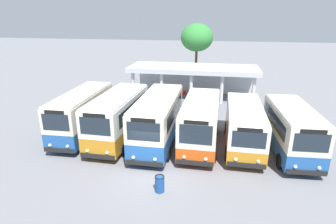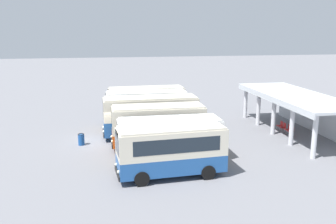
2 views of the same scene
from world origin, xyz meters
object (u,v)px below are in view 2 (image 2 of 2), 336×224
(waiting_chair_middle_seat, at_px, (288,129))
(city_bus_fifth_blue, at_px, (169,137))
(city_bus_second_in_row, at_px, (147,108))
(city_bus_far_end_green, at_px, (171,149))
(city_bus_fourth_amber, at_px, (158,124))
(waiting_chair_fourth_seat, at_px, (291,131))
(waiting_chair_second_from_end, at_px, (284,127))
(waiting_chair_end_by_column, at_px, (280,125))
(litter_bin_apron, at_px, (81,139))
(city_bus_middle_cream, at_px, (150,115))
(city_bus_nearest_orange, at_px, (146,102))

(waiting_chair_middle_seat, bearing_deg, city_bus_fifth_blue, -68.95)
(city_bus_second_in_row, distance_m, city_bus_far_end_green, 11.64)
(city_bus_fourth_amber, relative_size, city_bus_far_end_green, 1.05)
(waiting_chair_middle_seat, xyz_separation_m, waiting_chair_fourth_seat, (0.63, -0.06, 0.00))
(city_bus_second_in_row, bearing_deg, waiting_chair_second_from_end, 71.70)
(city_bus_fourth_amber, xyz_separation_m, city_bus_far_end_green, (5.82, -0.14, -0.06))
(waiting_chair_end_by_column, distance_m, litter_bin_apron, 17.24)
(city_bus_middle_cream, height_order, waiting_chair_middle_seat, city_bus_middle_cream)
(city_bus_fourth_amber, bearing_deg, city_bus_second_in_row, -178.73)
(waiting_chair_second_from_end, bearing_deg, waiting_chair_end_by_column, 177.05)
(city_bus_fourth_amber, height_order, litter_bin_apron, city_bus_fourth_amber)
(city_bus_fifth_blue, height_order, waiting_chair_fourth_seat, city_bus_fifth_blue)
(city_bus_second_in_row, relative_size, waiting_chair_end_by_column, 8.64)
(city_bus_fourth_amber, distance_m, waiting_chair_middle_seat, 11.63)
(city_bus_fourth_amber, height_order, waiting_chair_end_by_column, city_bus_fourth_amber)
(city_bus_nearest_orange, xyz_separation_m, city_bus_second_in_row, (2.91, -0.33, 0.04))
(city_bus_second_in_row, height_order, waiting_chair_fourth_seat, city_bus_second_in_row)
(city_bus_fifth_blue, xyz_separation_m, waiting_chair_end_by_column, (-5.56, 11.08, -1.11))
(waiting_chair_end_by_column, distance_m, waiting_chair_fourth_seat, 1.89)
(city_bus_middle_cream, relative_size, city_bus_fifth_blue, 1.10)
(waiting_chair_middle_seat, bearing_deg, city_bus_middle_cream, -97.44)
(litter_bin_apron, bearing_deg, city_bus_fifth_blue, 53.76)
(city_bus_nearest_orange, relative_size, city_bus_far_end_green, 1.12)
(waiting_chair_end_by_column, bearing_deg, city_bus_fifth_blue, -63.38)
(city_bus_middle_cream, xyz_separation_m, litter_bin_apron, (1.33, -5.63, -1.42))
(city_bus_middle_cream, bearing_deg, litter_bin_apron, -76.70)
(city_bus_fourth_amber, height_order, city_bus_far_end_green, city_bus_fourth_amber)
(city_bus_second_in_row, distance_m, city_bus_middle_cream, 2.91)
(city_bus_nearest_orange, bearing_deg, waiting_chair_second_from_end, 58.99)
(city_bus_middle_cream, distance_m, city_bus_fourth_amber, 2.92)
(city_bus_far_end_green, height_order, litter_bin_apron, city_bus_far_end_green)
(city_bus_far_end_green, height_order, waiting_chair_fourth_seat, city_bus_far_end_green)
(waiting_chair_middle_seat, distance_m, litter_bin_apron, 17.29)
(city_bus_nearest_orange, height_order, waiting_chair_second_from_end, city_bus_nearest_orange)
(city_bus_second_in_row, distance_m, city_bus_fourth_amber, 5.82)
(waiting_chair_middle_seat, bearing_deg, city_bus_second_in_row, -110.90)
(city_bus_far_end_green, distance_m, litter_bin_apron, 9.41)
(waiting_chair_second_from_end, bearing_deg, city_bus_second_in_row, -108.30)
(waiting_chair_middle_seat, bearing_deg, waiting_chair_end_by_column, -176.37)
(city_bus_middle_cream, xyz_separation_m, city_bus_fifth_blue, (5.82, 0.50, -0.24))
(city_bus_nearest_orange, bearing_deg, waiting_chair_fourth_seat, 54.60)
(waiting_chair_end_by_column, relative_size, waiting_chair_second_from_end, 1.00)
(city_bus_middle_cream, xyz_separation_m, city_bus_fourth_amber, (2.91, 0.18, -0.08))
(city_bus_nearest_orange, height_order, waiting_chair_fourth_seat, city_bus_nearest_orange)
(city_bus_middle_cream, xyz_separation_m, city_bus_far_end_green, (8.73, 0.05, -0.14))
(waiting_chair_middle_seat, distance_m, waiting_chair_fourth_seat, 0.63)
(waiting_chair_end_by_column, bearing_deg, city_bus_far_end_green, -53.72)
(city_bus_fifth_blue, bearing_deg, city_bus_fourth_amber, -173.82)
(waiting_chair_fourth_seat, bearing_deg, city_bus_far_end_green, -60.36)
(city_bus_fourth_amber, distance_m, city_bus_fifth_blue, 2.93)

